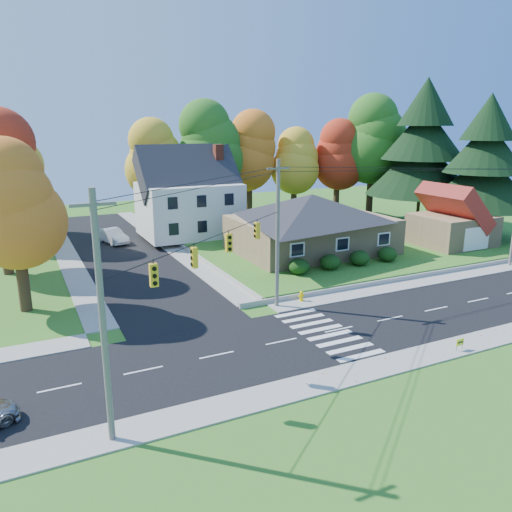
{
  "coord_description": "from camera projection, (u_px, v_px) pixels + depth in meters",
  "views": [
    {
      "loc": [
        -16.96,
        -23.19,
        12.07
      ],
      "look_at": [
        -1.72,
        8.0,
        2.97
      ],
      "focal_mm": 35.0,
      "sensor_mm": 36.0,
      "label": 1
    }
  ],
  "objects": [
    {
      "name": "tree_lot_3",
      "position": [
        295.0,
        161.0,
        63.95
      ],
      "size": [
        6.16,
        6.16,
        11.47
      ],
      "color": "#3F2A19",
      "rests_on": "lawn"
    },
    {
      "name": "garage",
      "position": [
        453.0,
        221.0,
        49.45
      ],
      "size": [
        7.3,
        6.3,
        4.6
      ],
      "color": "tan",
      "rests_on": "lawn"
    },
    {
      "name": "tree_west_0",
      "position": [
        14.0,
        205.0,
        31.81
      ],
      "size": [
        6.16,
        6.16,
        11.47
      ],
      "color": "#3F2A19",
      "rests_on": "ground"
    },
    {
      "name": "hedge_row",
      "position": [
        345.0,
        260.0,
        41.83
      ],
      "size": [
        10.7,
        1.7,
        1.27
      ],
      "color": "#163A10",
      "rests_on": "lawn"
    },
    {
      "name": "tree_lot_1",
      "position": [
        206.0,
        147.0,
        58.35
      ],
      "size": [
        7.84,
        7.84,
        14.6
      ],
      "color": "#3F2A19",
      "rests_on": "lawn"
    },
    {
      "name": "yard_sign",
      "position": [
        460.0,
        343.0,
        27.38
      ],
      "size": [
        0.59,
        0.07,
        0.73
      ],
      "color": "black",
      "rests_on": "ground"
    },
    {
      "name": "tree_west_2",
      "position": [
        10.0,
        170.0,
        49.02
      ],
      "size": [
        6.72,
        6.72,
        12.51
      ],
      "color": "#3F2A19",
      "rests_on": "ground"
    },
    {
      "name": "road_cross",
      "position": [
        120.0,
        251.0,
        49.61
      ],
      "size": [
        8.0,
        44.0,
        0.02
      ],
      "primitive_type": "cube",
      "color": "black",
      "rests_on": "ground"
    },
    {
      "name": "colonial_house",
      "position": [
        189.0,
        197.0,
        53.6
      ],
      "size": [
        10.4,
        8.4,
        9.6
      ],
      "color": "silver",
      "rests_on": "lawn"
    },
    {
      "name": "sidewalk_south",
      "position": [
        395.0,
        363.0,
        26.06
      ],
      "size": [
        90.0,
        2.0,
        0.08
      ],
      "primitive_type": "cube",
      "color": "#9C9A90",
      "rests_on": "ground"
    },
    {
      "name": "fire_hydrant",
      "position": [
        301.0,
        297.0,
        35.16
      ],
      "size": [
        0.44,
        0.35,
        0.8
      ],
      "color": "#F9CB00",
      "rests_on": "ground"
    },
    {
      "name": "white_car",
      "position": [
        113.0,
        236.0,
        52.55
      ],
      "size": [
        2.74,
        4.91,
        1.53
      ],
      "primitive_type": "imported",
      "rotation": [
        0.0,
        0.0,
        0.25
      ],
      "color": "silver",
      "rests_on": "road_cross"
    },
    {
      "name": "lawn",
      "position": [
        325.0,
        238.0,
        54.12
      ],
      "size": [
        30.0,
        30.0,
        0.5
      ],
      "primitive_type": "cube",
      "color": "#3D7923",
      "rests_on": "ground"
    },
    {
      "name": "traffic_infrastructure",
      "position": [
        327.0,
        243.0,
        30.22
      ],
      "size": [
        38.1,
        10.66,
        10.0
      ],
      "color": "#666059",
      "rests_on": "ground"
    },
    {
      "name": "tree_lot_4",
      "position": [
        338.0,
        155.0,
        65.46
      ],
      "size": [
        6.72,
        6.72,
        12.51
      ],
      "color": "#3F2A19",
      "rests_on": "lawn"
    },
    {
      "name": "road_main",
      "position": [
        339.0,
        330.0,
        30.41
      ],
      "size": [
        90.0,
        8.0,
        0.02
      ],
      "primitive_type": "cube",
      "color": "black",
      "rests_on": "ground"
    },
    {
      "name": "tree_lot_0",
      "position": [
        154.0,
        159.0,
        57.01
      ],
      "size": [
        6.72,
        6.72,
        12.51
      ],
      "color": "#3F2A19",
      "rests_on": "lawn"
    },
    {
      "name": "conifer_east_b",
      "position": [
        485.0,
        163.0,
        52.37
      ],
      "size": [
        11.2,
        11.2,
        14.84
      ],
      "color": "#3F2A19",
      "rests_on": "lawn"
    },
    {
      "name": "sidewalk_north",
      "position": [
        297.0,
        304.0,
        34.75
      ],
      "size": [
        90.0,
        2.0,
        0.08
      ],
      "primitive_type": "cube",
      "color": "#9C9A90",
      "rests_on": "ground"
    },
    {
      "name": "ranch_house",
      "position": [
        311.0,
        222.0,
        46.89
      ],
      "size": [
        14.6,
        10.6,
        5.4
      ],
      "color": "tan",
      "rests_on": "lawn"
    },
    {
      "name": "tree_lot_2",
      "position": [
        249.0,
        151.0,
        61.94
      ],
      "size": [
        7.28,
        7.28,
        13.56
      ],
      "color": "#3F2A19",
      "rests_on": "lawn"
    },
    {
      "name": "tree_lot_5",
      "position": [
        373.0,
        140.0,
        64.92
      ],
      "size": [
        8.4,
        8.4,
        15.64
      ],
      "color": "#3F2A19",
      "rests_on": "lawn"
    },
    {
      "name": "ground",
      "position": [
        339.0,
        330.0,
        30.41
      ],
      "size": [
        120.0,
        120.0,
        0.0
      ],
      "primitive_type": "plane",
      "color": "#3D7923"
    },
    {
      "name": "conifer_east_a",
      "position": [
        423.0,
        149.0,
        58.62
      ],
      "size": [
        12.8,
        12.8,
        16.96
      ],
      "color": "#3F2A19",
      "rests_on": "lawn"
    }
  ]
}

